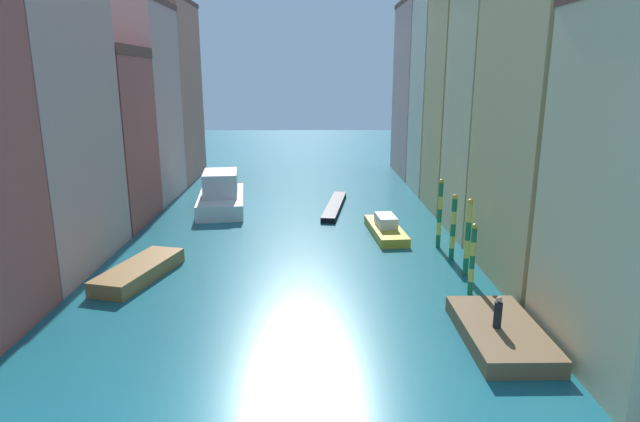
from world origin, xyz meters
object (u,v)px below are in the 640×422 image
Objects in this scene: mooring_pole_3 at (440,213)px; vaporetto_white at (221,195)px; mooring_pole_0 at (472,259)px; gondola_black at (335,206)px; mooring_pole_2 at (453,227)px; motorboat_0 at (386,228)px; waterfront_dock at (500,333)px; mooring_pole_1 at (468,237)px; person_on_dock at (498,313)px; motorboat_1 at (139,271)px.

vaporetto_white is at bearing 146.23° from mooring_pole_3.
mooring_pole_0 is 0.39× the size of gondola_black.
mooring_pole_0 is 0.40× the size of vaporetto_white.
mooring_pole_2 is 0.62× the size of motorboat_0.
mooring_pole_3 is at bearing 95.93° from mooring_pole_2.
motorboat_0 is at bearing 99.95° from waterfront_dock.
mooring_pole_3 is (0.15, 8.24, 0.42)m from mooring_pole_0.
motorboat_0 is at bearing 135.63° from mooring_pole_3.
mooring_pole_1 is at bearing 84.89° from waterfront_dock.
mooring_pole_1 is at bearing -85.70° from mooring_pole_3.
waterfront_dock is at bearing -75.42° from gondola_black.
mooring_pole_0 is 5.66m from mooring_pole_2.
mooring_pole_0 is at bearing -91.04° from mooring_pole_3.
mooring_pole_3 is (0.32, 13.50, 2.10)m from waterfront_dock.
motorboat_0 is (-2.64, 16.92, -0.97)m from person_on_dock.
mooring_pole_1 is at bearing -66.73° from gondola_black.
gondola_black is (-7.05, 13.92, -2.02)m from mooring_pole_2.
mooring_pole_2 is (-0.13, 2.79, -0.18)m from mooring_pole_1.
mooring_pole_2 is 2.62m from mooring_pole_3.
motorboat_1 is at bearing 156.11° from person_on_dock.
motorboat_0 is (-3.25, 3.18, -2.00)m from mooring_pole_3.
mooring_pole_2 is at bearing -58.66° from motorboat_0.
mooring_pole_2 is 19.69m from motorboat_1.
mooring_pole_1 is at bearing 83.13° from person_on_dock.
motorboat_1 reaches higher than waterfront_dock.
person_on_dock is 13.79m from mooring_pole_3.
mooring_pole_1 is 19.62m from motorboat_1.
waterfront_dock is 25.65m from gondola_black.
gondola_black is (10.24, -0.06, -1.05)m from vaporetto_white.
waterfront_dock is 4.44× the size of person_on_dock.
mooring_pole_0 is at bearing -74.82° from motorboat_0.
person_on_dock is at bearing -92.51° from mooring_pole_3.
mooring_pole_2 reaches higher than person_on_dock.
mooring_pole_3 is at bearing 87.49° from person_on_dock.
mooring_pole_1 is at bearing -87.23° from mooring_pole_2.
waterfront_dock is 1.13m from person_on_dock.
mooring_pole_3 is at bearing -44.37° from motorboat_0.
mooring_pole_1 is 24.21m from vaporetto_white.
motorboat_1 is at bearing -163.83° from mooring_pole_3.
mooring_pole_0 reaches higher than gondola_black.
vaporetto_white is at bearing 82.97° from motorboat_1.
waterfront_dock is 13.67m from mooring_pole_3.
mooring_pole_2 is at bearing -63.14° from gondola_black.
mooring_pole_1 reaches higher than mooring_pole_2.
vaporetto_white is at bearing 130.69° from mooring_pole_0.
motorboat_0 is (-3.10, 11.42, -1.58)m from mooring_pole_0.
motorboat_0 is (-3.52, 5.77, -1.76)m from mooring_pole_2.
mooring_pole_1 is 0.97× the size of mooring_pole_3.
gondola_black is (-6.63, 19.56, -1.84)m from mooring_pole_0.
motorboat_0 is at bearing 105.18° from mooring_pole_0.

